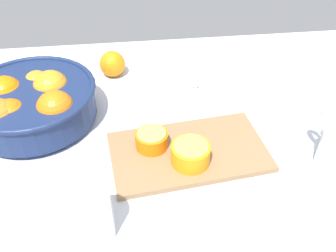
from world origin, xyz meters
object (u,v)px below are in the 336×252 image
(spoon, at_px, (199,94))
(orange_half_0, at_px, (152,139))
(fruit_bowl, at_px, (32,103))
(juice_glass, at_px, (92,218))
(loose_orange_1, at_px, (112,64))
(orange_half_1, at_px, (191,154))
(cutting_board, at_px, (188,152))

(spoon, bearing_deg, orange_half_0, -126.15)
(fruit_bowl, height_order, juice_glass, fruit_bowl)
(orange_half_0, distance_m, loose_orange_1, 0.32)
(fruit_bowl, bearing_deg, orange_half_0, -27.02)
(orange_half_1, distance_m, loose_orange_1, 0.39)
(fruit_bowl, bearing_deg, loose_orange_1, 44.47)
(juice_glass, height_order, orange_half_1, juice_glass)
(orange_half_1, bearing_deg, juice_glass, -143.00)
(cutting_board, relative_size, loose_orange_1, 4.70)
(orange_half_0, bearing_deg, loose_orange_1, 104.45)
(fruit_bowl, distance_m, spoon, 0.40)
(loose_orange_1, bearing_deg, spoon, -29.75)
(spoon, bearing_deg, cutting_board, -106.40)
(fruit_bowl, relative_size, orange_half_1, 3.72)
(cutting_board, height_order, loose_orange_1, loose_orange_1)
(fruit_bowl, height_order, cutting_board, fruit_bowl)
(orange_half_1, xyz_separation_m, loose_orange_1, (-0.15, 0.36, -0.00))
(juice_glass, distance_m, loose_orange_1, 0.50)
(orange_half_1, height_order, loose_orange_1, loose_orange_1)
(cutting_board, distance_m, spoon, 0.21)
(fruit_bowl, bearing_deg, orange_half_1, -29.30)
(juice_glass, bearing_deg, orange_half_0, 59.67)
(cutting_board, distance_m, orange_half_0, 0.08)
(spoon, bearing_deg, fruit_bowl, -172.29)
(juice_glass, distance_m, spoon, 0.45)
(orange_half_0, bearing_deg, orange_half_1, -36.63)
(cutting_board, bearing_deg, orange_half_1, -93.43)
(fruit_bowl, xyz_separation_m, spoon, (0.39, 0.05, -0.05))
(cutting_board, relative_size, orange_half_0, 4.72)
(juice_glass, bearing_deg, cutting_board, 42.76)
(orange_half_1, height_order, spoon, orange_half_1)
(orange_half_1, bearing_deg, orange_half_0, 143.37)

